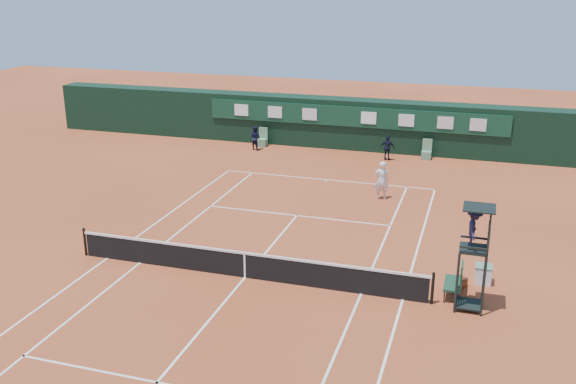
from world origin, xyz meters
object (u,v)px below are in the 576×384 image
Objects in this scene: umpire_chair at (475,236)px; player_bench at (457,280)px; player at (382,180)px; cooler at (483,274)px; tennis_net at (245,264)px.

player_bench is at bearing 121.05° from umpire_chair.
player_bench is 0.66× the size of player.
umpire_chair is at bearing -101.85° from cooler.
player_bench is 1.57m from cooler.
tennis_net is 3.77× the size of umpire_chair.
player_bench reaches higher than cooler.
tennis_net reaches higher than cooler.
player is at bearing 114.19° from umpire_chair.
player_bench is (-0.42, 0.69, -1.86)m from umpire_chair.
cooler is at bearing 14.44° from tennis_net.
tennis_net is 7.77m from umpire_chair.
umpire_chair reaches higher than tennis_net.
player is (-4.79, 7.74, 0.59)m from cooler.
umpire_chair reaches higher than player_bench.
tennis_net is at bearing -179.60° from umpire_chair.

